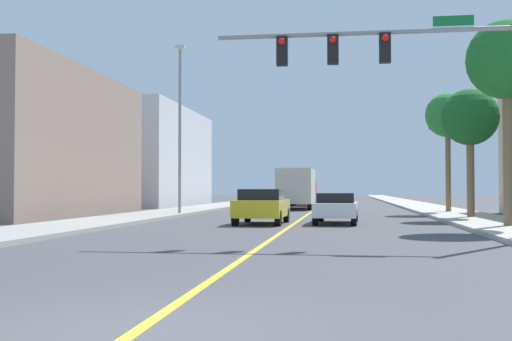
# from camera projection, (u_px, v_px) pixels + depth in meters

# --- Properties ---
(ground) EXTENTS (192.00, 192.00, 0.00)m
(ground) POSITION_uv_depth(u_px,v_px,m) (317.00, 208.00, 48.00)
(ground) COLOR #47474C
(sidewalk_left) EXTENTS (3.47, 168.00, 0.15)m
(sidewalk_left) POSITION_uv_depth(u_px,v_px,m) (214.00, 207.00, 49.14)
(sidewalk_left) COLOR #9E9B93
(sidewalk_left) RESTS_ON ground
(sidewalk_right) EXTENTS (3.47, 168.00, 0.15)m
(sidewalk_right) POSITION_uv_depth(u_px,v_px,m) (426.00, 207.00, 46.85)
(sidewalk_right) COLOR #B2ADA3
(sidewalk_right) RESTS_ON ground
(lane_marking_center) EXTENTS (0.16, 144.00, 0.01)m
(lane_marking_center) POSITION_uv_depth(u_px,v_px,m) (317.00, 208.00, 48.00)
(lane_marking_center) COLOR yellow
(lane_marking_center) RESTS_ON ground
(building_left_far) EXTENTS (13.60, 18.31, 8.48)m
(building_left_far) POSITION_uv_depth(u_px,v_px,m) (116.00, 158.00, 55.99)
(building_left_far) COLOR silver
(building_left_far) RESTS_ON ground
(traffic_signal_mast) EXTENTS (8.36, 0.36, 6.11)m
(traffic_signal_mast) POSITION_uv_depth(u_px,v_px,m) (412.00, 73.00, 17.41)
(traffic_signal_mast) COLOR gray
(traffic_signal_mast) RESTS_ON sidewalk_right
(street_lamp) EXTENTS (0.56, 0.28, 9.25)m
(street_lamp) POSITION_uv_depth(u_px,v_px,m) (180.00, 121.00, 34.47)
(street_lamp) COLOR gray
(street_lamp) RESTS_ON sidewalk_left
(palm_near) EXTENTS (2.89, 2.89, 7.48)m
(palm_near) POSITION_uv_depth(u_px,v_px,m) (507.00, 62.00, 22.77)
(palm_near) COLOR brown
(palm_near) RESTS_ON sidewalk_right
(palm_mid) EXTENTS (2.69, 2.69, 6.07)m
(palm_mid) POSITION_uv_depth(u_px,v_px,m) (470.00, 119.00, 29.71)
(palm_mid) COLOR brown
(palm_mid) RESTS_ON sidewalk_right
(palm_far) EXTENTS (2.60, 2.60, 6.95)m
(palm_far) POSITION_uv_depth(u_px,v_px,m) (448.00, 116.00, 36.71)
(palm_far) COLOR brown
(palm_far) RESTS_ON sidewalk_right
(car_black) EXTENTS (1.91, 4.00, 1.40)m
(car_black) POSITION_uv_depth(u_px,v_px,m) (281.00, 197.00, 57.85)
(car_black) COLOR black
(car_black) RESTS_ON ground
(car_yellow) EXTENTS (2.00, 4.01, 1.46)m
(car_yellow) POSITION_uv_depth(u_px,v_px,m) (262.00, 206.00, 26.14)
(car_yellow) COLOR gold
(car_yellow) RESTS_ON ground
(car_red) EXTENTS (1.93, 4.34, 1.42)m
(car_red) POSITION_uv_depth(u_px,v_px,m) (308.00, 196.00, 59.89)
(car_red) COLOR red
(car_red) RESTS_ON ground
(car_green) EXTENTS (2.01, 4.54, 1.42)m
(car_green) POSITION_uv_depth(u_px,v_px,m) (303.00, 197.00, 53.76)
(car_green) COLOR #196638
(car_green) RESTS_ON ground
(car_white) EXTENTS (1.86, 4.45, 1.29)m
(car_white) POSITION_uv_depth(u_px,v_px,m) (336.00, 207.00, 26.49)
(car_white) COLOR white
(car_white) RESTS_ON ground
(delivery_truck) EXTENTS (2.41, 8.32, 2.86)m
(delivery_truck) POSITION_uv_depth(u_px,v_px,m) (297.00, 188.00, 45.41)
(delivery_truck) COLOR red
(delivery_truck) RESTS_ON ground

